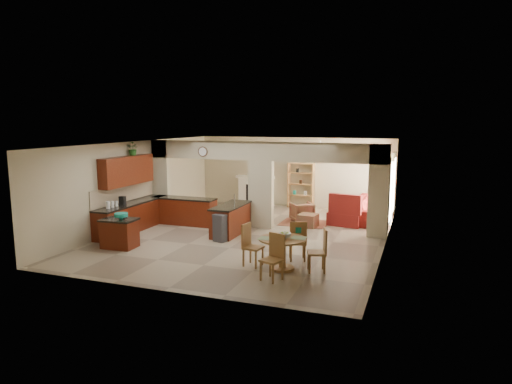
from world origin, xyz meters
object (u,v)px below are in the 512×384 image
(dining_table, at_px, (282,249))
(sofa, at_px, (372,209))
(kitchen_island, at_px, (120,233))
(armchair, at_px, (302,212))

(dining_table, bearing_deg, sofa, 77.19)
(kitchen_island, xyz_separation_m, dining_table, (4.76, -0.26, 0.10))
(kitchen_island, bearing_deg, sofa, 40.49)
(kitchen_island, relative_size, dining_table, 0.87)
(kitchen_island, xyz_separation_m, sofa, (6.17, 5.94, -0.01))
(kitchen_island, height_order, dining_table, kitchen_island)
(dining_table, bearing_deg, armchair, 99.31)
(sofa, bearing_deg, armchair, 116.13)
(dining_table, xyz_separation_m, armchair, (-0.86, 5.22, -0.18))
(armchair, bearing_deg, dining_table, 63.46)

